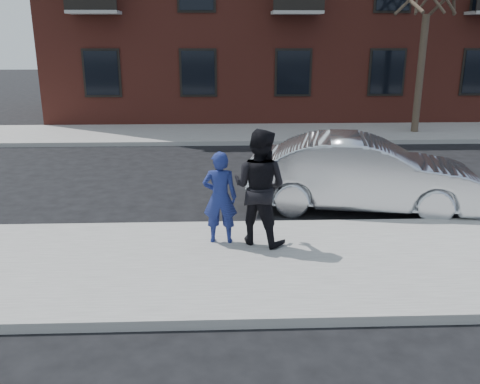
{
  "coord_description": "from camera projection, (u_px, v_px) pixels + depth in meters",
  "views": [
    {
      "loc": [
        -2.84,
        -7.75,
        3.66
      ],
      "look_at": [
        -2.52,
        0.4,
        1.12
      ],
      "focal_mm": 38.0,
      "sensor_mm": 36.0,
      "label": 1
    }
  ],
  "objects": [
    {
      "name": "man_hoodie",
      "position": [
        220.0,
        197.0,
        8.77
      ],
      "size": [
        0.62,
        0.5,
        1.63
      ],
      "rotation": [
        0.0,
        0.0,
        3.08
      ],
      "color": "navy",
      "rests_on": "near_sidewalk"
    },
    {
      "name": "far_sidewalk",
      "position": [
        295.0,
        133.0,
        19.3
      ],
      "size": [
        50.0,
        3.5,
        0.15
      ],
      "primitive_type": "cube",
      "color": "gray",
      "rests_on": "ground"
    },
    {
      "name": "ground",
      "position": [
        390.0,
        261.0,
        8.59
      ],
      "size": [
        100.0,
        100.0,
        0.0
      ],
      "primitive_type": "plane",
      "color": "black",
      "rests_on": "ground"
    },
    {
      "name": "man_peacoat",
      "position": [
        259.0,
        187.0,
        8.69
      ],
      "size": [
        1.23,
        1.14,
        2.02
      ],
      "rotation": [
        0.0,
        0.0,
        2.64
      ],
      "color": "black",
      "rests_on": "near_sidewalk"
    },
    {
      "name": "far_curb",
      "position": [
        302.0,
        143.0,
        17.58
      ],
      "size": [
        50.0,
        0.1,
        0.15
      ],
      "primitive_type": "cube",
      "color": "#999691",
      "rests_on": "ground"
    },
    {
      "name": "near_curb",
      "position": [
        365.0,
        224.0,
        10.04
      ],
      "size": [
        50.0,
        0.1,
        0.15
      ],
      "primitive_type": "cube",
      "color": "#999691",
      "rests_on": "ground"
    },
    {
      "name": "silver_sedan",
      "position": [
        363.0,
        174.0,
        10.89
      ],
      "size": [
        5.1,
        2.57,
        1.6
      ],
      "primitive_type": "imported",
      "rotation": [
        0.0,
        0.0,
        1.38
      ],
      "color": "#B7BABF",
      "rests_on": "ground"
    },
    {
      "name": "near_sidewalk",
      "position": [
        395.0,
        263.0,
        8.33
      ],
      "size": [
        50.0,
        3.5,
        0.15
      ],
      "primitive_type": "cube",
      "color": "gray",
      "rests_on": "ground"
    }
  ]
}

